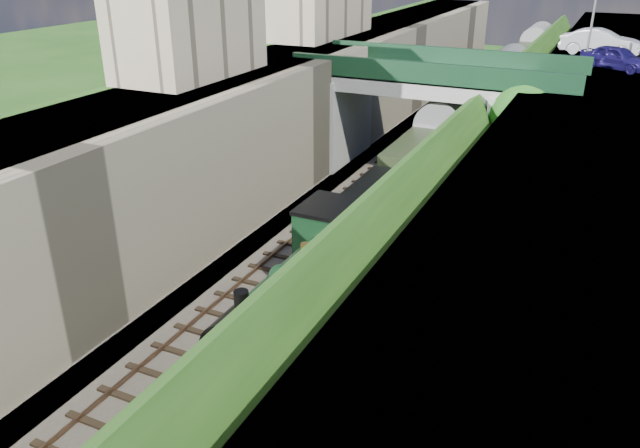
# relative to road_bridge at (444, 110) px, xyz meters

# --- Properties ---
(ground) EXTENTS (160.00, 160.00, 0.00)m
(ground) POSITION_rel_road_bridge_xyz_m (-0.94, -24.00, -4.08)
(ground) COLOR #1E4714
(ground) RESTS_ON ground
(trackbed) EXTENTS (10.00, 90.00, 0.20)m
(trackbed) POSITION_rel_road_bridge_xyz_m (-0.94, -4.00, -3.98)
(trackbed) COLOR #473F38
(trackbed) RESTS_ON ground
(retaining_wall) EXTENTS (1.00, 90.00, 7.00)m
(retaining_wall) POSITION_rel_road_bridge_xyz_m (-6.44, -4.00, -0.58)
(retaining_wall) COLOR #756B56
(retaining_wall) RESTS_ON ground
(street_plateau_left) EXTENTS (6.00, 90.00, 7.00)m
(street_plateau_left) POSITION_rel_road_bridge_xyz_m (-9.94, -4.00, -0.58)
(street_plateau_left) COLOR #262628
(street_plateau_left) RESTS_ON ground
(street_plateau_right) EXTENTS (8.00, 90.00, 6.25)m
(street_plateau_right) POSITION_rel_road_bridge_xyz_m (8.56, -4.00, -0.95)
(street_plateau_right) COLOR #262628
(street_plateau_right) RESTS_ON ground
(embankment_slope) EXTENTS (4.23, 90.37, 6.36)m
(embankment_slope) POSITION_rel_road_bridge_xyz_m (4.03, -2.24, -1.35)
(embankment_slope) COLOR #1E4714
(embankment_slope) RESTS_ON ground
(track_left) EXTENTS (2.50, 90.00, 0.20)m
(track_left) POSITION_rel_road_bridge_xyz_m (-2.94, -4.00, -3.83)
(track_left) COLOR black
(track_left) RESTS_ON trackbed
(track_right) EXTENTS (2.50, 90.00, 0.20)m
(track_right) POSITION_rel_road_bridge_xyz_m (0.26, -4.00, -3.83)
(track_right) COLOR black
(track_right) RESTS_ON trackbed
(road_bridge) EXTENTS (16.00, 6.40, 7.25)m
(road_bridge) POSITION_rel_road_bridge_xyz_m (0.00, 0.00, 0.00)
(road_bridge) COLOR gray
(road_bridge) RESTS_ON ground
(building_near) EXTENTS (4.00, 8.00, 4.00)m
(building_near) POSITION_rel_road_bridge_xyz_m (-10.44, -10.00, 4.92)
(building_near) COLOR gray
(building_near) RESTS_ON street_plateau_left
(tree) EXTENTS (3.60, 3.80, 6.60)m
(tree) POSITION_rel_road_bridge_xyz_m (4.97, -2.35, 0.57)
(tree) COLOR black
(tree) RESTS_ON ground
(lamppost) EXTENTS (0.87, 0.15, 6.00)m
(lamppost) POSITION_rel_road_bridge_xyz_m (7.04, 5.87, 5.49)
(lamppost) COLOR gray
(lamppost) RESTS_ON street_plateau_right
(car_blue) EXTENTS (4.41, 3.32, 1.40)m
(car_blue) POSITION_rel_road_bridge_xyz_m (8.68, 5.15, 2.87)
(car_blue) COLOR #18114D
(car_blue) RESTS_ON street_plateau_right
(car_silver) EXTENTS (5.11, 2.08, 1.65)m
(car_silver) POSITION_rel_road_bridge_xyz_m (7.47, 10.73, 3.00)
(car_silver) COLOR silver
(car_silver) RESTS_ON street_plateau_right
(locomotive) EXTENTS (3.10, 10.22, 3.83)m
(locomotive) POSITION_rel_road_bridge_xyz_m (0.26, -19.01, -2.18)
(locomotive) COLOR black
(locomotive) RESTS_ON trackbed
(tender) EXTENTS (2.70, 6.00, 3.05)m
(tender) POSITION_rel_road_bridge_xyz_m (0.26, -11.65, -2.46)
(tender) COLOR black
(tender) RESTS_ON trackbed
(coach_front) EXTENTS (2.90, 18.00, 3.70)m
(coach_front) POSITION_rel_road_bridge_xyz_m (0.26, 0.95, -2.03)
(coach_front) COLOR black
(coach_front) RESTS_ON trackbed
(coach_middle) EXTENTS (2.90, 18.00, 3.70)m
(coach_middle) POSITION_rel_road_bridge_xyz_m (0.26, 19.75, -2.03)
(coach_middle) COLOR black
(coach_middle) RESTS_ON trackbed
(coach_rear) EXTENTS (2.90, 18.00, 3.70)m
(coach_rear) POSITION_rel_road_bridge_xyz_m (0.26, 38.55, -2.03)
(coach_rear) COLOR black
(coach_rear) RESTS_ON trackbed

